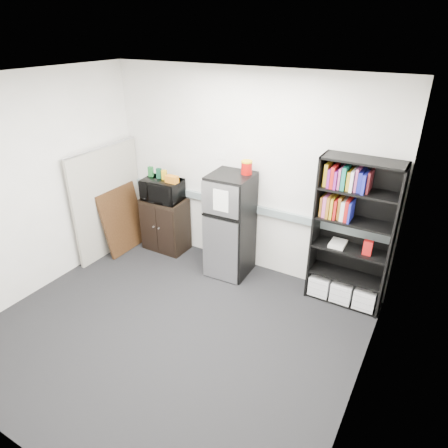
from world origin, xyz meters
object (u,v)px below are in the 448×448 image
at_px(cabinet, 165,224).
at_px(microwave, 162,190).
at_px(refrigerator, 230,226).
at_px(cubicle_partition, 108,200).
at_px(bookshelf, 352,236).

bearing_deg(cabinet, microwave, -90.00).
distance_m(microwave, refrigerator, 1.20).
height_order(microwave, refrigerator, refrigerator).
bearing_deg(microwave, cabinet, 84.66).
relative_size(cubicle_partition, microwave, 2.85).
height_order(cubicle_partition, cabinet, cubicle_partition).
bearing_deg(refrigerator, bookshelf, 2.62).
relative_size(cabinet, microwave, 1.44).
height_order(cabinet, refrigerator, refrigerator).
xyz_separation_m(bookshelf, cabinet, (-2.73, -0.06, -0.50)).
bearing_deg(cabinet, refrigerator, -3.90).
xyz_separation_m(bookshelf, microwave, (-2.73, -0.08, 0.06)).
relative_size(bookshelf, microwave, 3.25).
xyz_separation_m(cubicle_partition, microwave, (0.70, 0.40, 0.16)).
height_order(bookshelf, cabinet, bookshelf).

